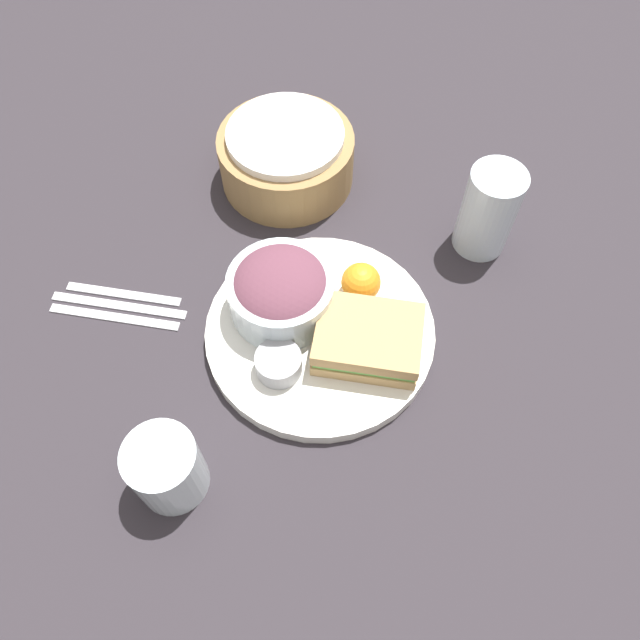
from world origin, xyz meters
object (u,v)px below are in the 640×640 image
(salad_bowl, at_px, (281,290))
(dressing_cup, at_px, (279,363))
(bread_basket, at_px, (286,157))
(knife, at_px, (119,305))
(sandwich, at_px, (368,339))
(spoon, at_px, (123,294))
(drink_glass, at_px, (488,211))
(fork, at_px, (114,317))
(plate, at_px, (320,332))
(water_glass, at_px, (167,469))

(salad_bowl, bearing_deg, dressing_cup, -72.52)
(bread_basket, relative_size, knife, 1.07)
(sandwich, bearing_deg, dressing_cup, -147.08)
(spoon, bearing_deg, drink_glass, -159.83)
(knife, bearing_deg, sandwich, 176.80)
(spoon, bearing_deg, knife, 90.00)
(knife, bearing_deg, fork, 90.00)
(dressing_cup, height_order, drink_glass, drink_glass)
(drink_glass, xyz_separation_m, spoon, (-0.43, -0.23, -0.06))
(dressing_cup, bearing_deg, drink_glass, 55.80)
(dressing_cup, xyz_separation_m, bread_basket, (-0.10, 0.31, 0.01))
(plate, relative_size, spoon, 1.85)
(salad_bowl, relative_size, spoon, 0.85)
(dressing_cup, height_order, knife, dressing_cup)
(salad_bowl, xyz_separation_m, bread_basket, (-0.07, 0.23, -0.01))
(plate, height_order, dressing_cup, dressing_cup)
(bread_basket, distance_m, fork, 0.33)
(knife, bearing_deg, drink_glass, -157.86)
(drink_glass, distance_m, spoon, 0.49)
(plate, xyz_separation_m, sandwich, (0.06, -0.01, 0.03))
(plate, distance_m, dressing_cup, 0.08)
(spoon, relative_size, water_glass, 1.72)
(bread_basket, relative_size, water_glass, 2.14)
(sandwich, relative_size, water_glass, 1.52)
(drink_glass, bearing_deg, knife, -149.43)
(plate, xyz_separation_m, knife, (-0.26, -0.04, -0.01))
(salad_bowl, distance_m, bread_basket, 0.24)
(sandwich, bearing_deg, plate, 171.77)
(plate, height_order, sandwich, sandwich)
(bread_basket, height_order, water_glass, water_glass)
(plate, distance_m, sandwich, 0.07)
(knife, relative_size, water_glass, 2.00)
(plate, relative_size, bread_basket, 1.48)
(sandwich, relative_size, dressing_cup, 2.47)
(spoon, bearing_deg, bread_basket, -125.68)
(salad_bowl, height_order, fork, salad_bowl)
(drink_glass, height_order, fork, drink_glass)
(dressing_cup, xyz_separation_m, spoon, (-0.24, 0.05, -0.03))
(dressing_cup, xyz_separation_m, fork, (-0.23, 0.01, -0.03))
(salad_bowl, relative_size, water_glass, 1.45)
(sandwich, height_order, spoon, sandwich)
(bread_basket, relative_size, fork, 1.12)
(plate, height_order, fork, plate)
(bread_basket, bearing_deg, dressing_cup, -71.97)
(fork, bearing_deg, knife, -90.00)
(salad_bowl, relative_size, drink_glass, 1.02)
(knife, xyz_separation_m, spoon, (-0.00, 0.02, 0.00))
(dressing_cup, distance_m, water_glass, 0.17)
(salad_bowl, bearing_deg, bread_basket, 108.24)
(plate, distance_m, drink_glass, 0.27)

